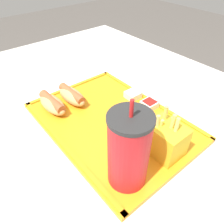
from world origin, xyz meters
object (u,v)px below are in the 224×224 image
at_px(hot_dog_far, 52,104).
at_px(hot_dog_near, 72,95).
at_px(sauce_cup_mayo, 133,95).
at_px(sauce_cup_ketchup, 149,104).
at_px(fries_carton, 165,139).
at_px(soda_cup, 129,150).

distance_m(hot_dog_far, hot_dog_near, 0.07).
distance_m(sauce_cup_mayo, sauce_cup_ketchup, 0.07).
distance_m(hot_dog_near, sauce_cup_mayo, 0.19).
bearing_deg(hot_dog_far, fries_carton, -157.88).
xyz_separation_m(soda_cup, fries_carton, (-0.00, -0.12, -0.04)).
height_order(hot_dog_near, fries_carton, fries_carton).
distance_m(soda_cup, sauce_cup_ketchup, 0.27).
bearing_deg(soda_cup, hot_dog_near, -10.21).
xyz_separation_m(fries_carton, sauce_cup_mayo, (0.21, -0.10, -0.03)).
relative_size(hot_dog_near, fries_carton, 1.02).
relative_size(hot_dog_far, fries_carton, 1.02).
xyz_separation_m(soda_cup, hot_dog_near, (0.32, -0.06, -0.06)).
relative_size(hot_dog_near, sauce_cup_mayo, 2.84).
bearing_deg(sauce_cup_mayo, sauce_cup_ketchup, -177.19).
bearing_deg(sauce_cup_mayo, hot_dog_near, 56.63).
distance_m(hot_dog_near, fries_carton, 0.32).
height_order(soda_cup, fries_carton, soda_cup).
distance_m(hot_dog_far, fries_carton, 0.34).
distance_m(soda_cup, sauce_cup_mayo, 0.31).
distance_m(soda_cup, hot_dog_near, 0.33).
height_order(hot_dog_far, hot_dog_near, same).
height_order(hot_dog_near, sauce_cup_mayo, hot_dog_near).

